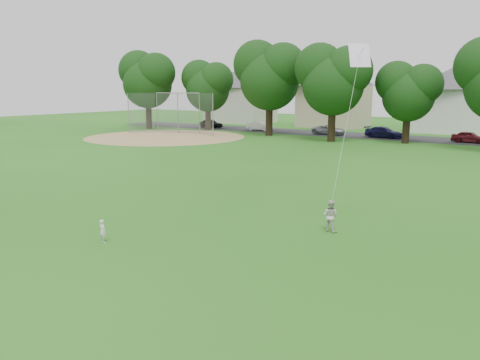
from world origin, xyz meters
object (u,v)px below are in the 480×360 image
Objects in this scene: older_boy at (330,216)px; kite at (345,135)px; toddler at (103,231)px; baseball_backstop at (176,113)px.

kite is (0.35, 0.21, 3.11)m from older_boy.
toddler is at bearing -137.28° from kite.
older_boy is 0.11× the size of baseball_backstop.
toddler is at bearing -51.72° from baseball_backstop.
baseball_backstop is at bearing 140.54° from kite.
kite reaches higher than baseball_backstop.
toddler is 0.14× the size of kite.
kite is 41.57m from baseball_backstop.
toddler is at bearing 47.15° from older_boy.
baseball_backstop is at bearing -36.10° from older_boy.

